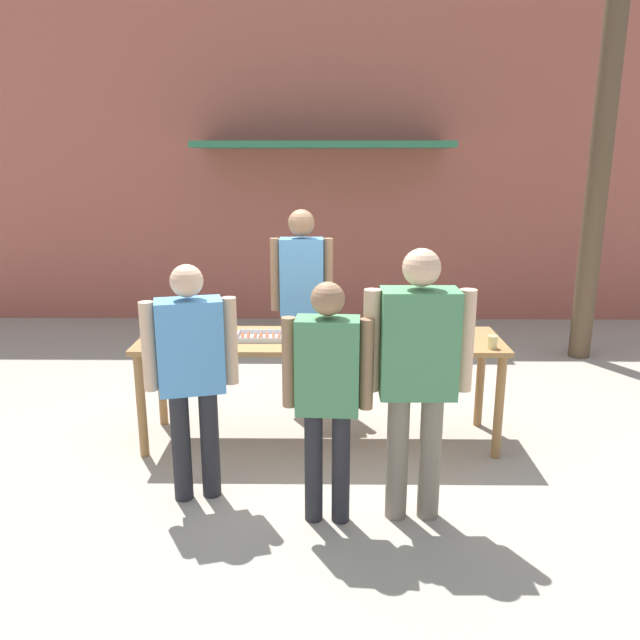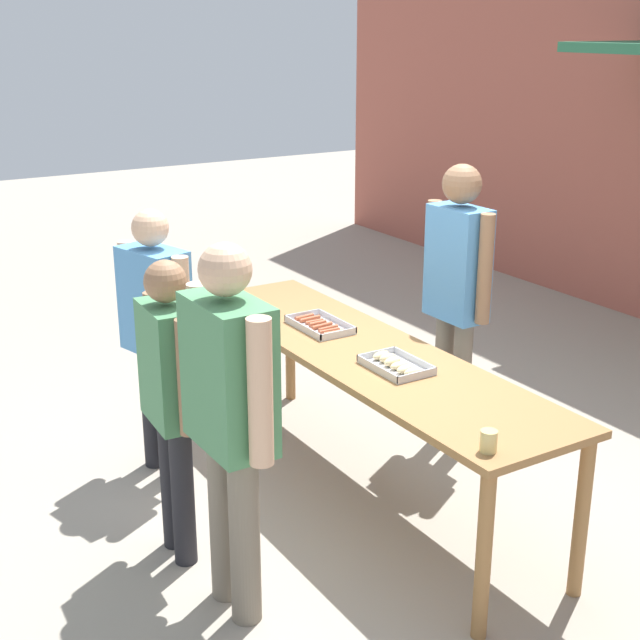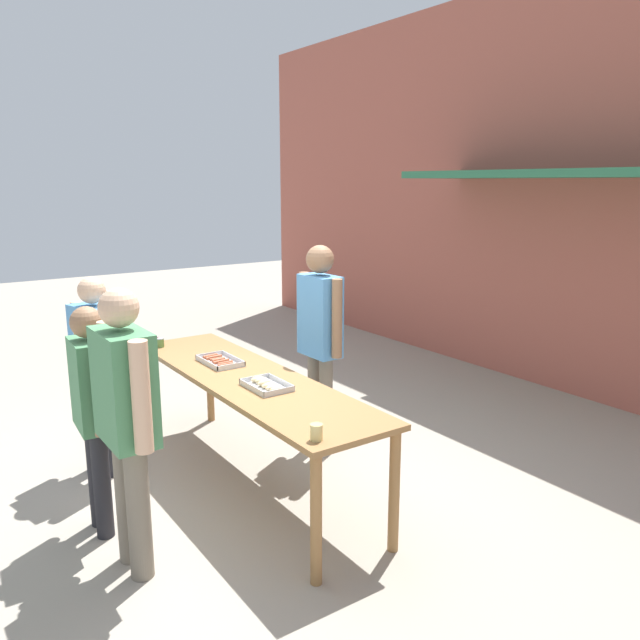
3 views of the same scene
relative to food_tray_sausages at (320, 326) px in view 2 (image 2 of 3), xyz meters
The scene contains 11 objects.
ground_plane 0.99m from the food_tray_sausages, ahead, with size 24.00×24.00×0.00m, color #A39989.
serving_table 0.46m from the food_tray_sausages, ahead, with size 2.86×0.73×0.87m.
food_tray_sausages is the anchor object (origin of this frame).
food_tray_buns 0.76m from the food_tray_sausages, ahead, with size 0.37×0.25×0.06m.
condiment_jar_mustard 0.89m from the food_tray_sausages, 164.72° to the right, with size 0.06×0.06×0.08m.
condiment_jar_ketchup 0.79m from the food_tray_sausages, 164.21° to the right, with size 0.06×0.06×0.08m.
beer_cup 1.75m from the food_tray_sausages, ahead, with size 0.07×0.07×0.10m.
person_server_behind_table 0.88m from the food_tray_sausages, 71.59° to the left, with size 0.56×0.24×1.81m.
person_customer_holding_hotdog 0.96m from the food_tray_sausages, 113.69° to the right, with size 0.59×0.33×1.61m.
person_customer_with_cup 1.53m from the food_tray_sausages, 46.37° to the right, with size 0.67×0.26×1.75m.
person_customer_waiting_in_line 1.25m from the food_tray_sausages, 66.46° to the right, with size 0.55×0.23×1.56m.
Camera 2 is at (3.81, -2.63, 2.60)m, focal length 50.00 mm.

